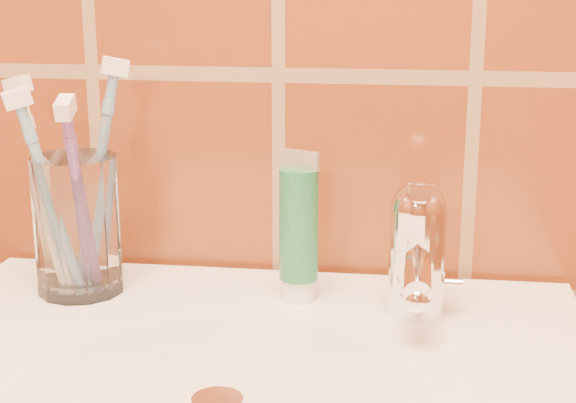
# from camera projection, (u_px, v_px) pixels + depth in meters

# --- Properties ---
(glass_tumbler) EXTENTS (0.09, 0.09, 0.13)m
(glass_tumbler) POSITION_uv_depth(u_px,v_px,m) (78.00, 225.00, 0.80)
(glass_tumbler) COLOR white
(glass_tumbler) RESTS_ON pedestal_sink
(toothpaste_tube) EXTENTS (0.04, 0.03, 0.14)m
(toothpaste_tube) POSITION_uv_depth(u_px,v_px,m) (299.00, 231.00, 0.78)
(toothpaste_tube) COLOR white
(toothpaste_tube) RESTS_ON pedestal_sink
(faucet) EXTENTS (0.05, 0.11, 0.12)m
(faucet) POSITION_uv_depth(u_px,v_px,m) (418.00, 246.00, 0.74)
(faucet) COLOR white
(faucet) RESTS_ON pedestal_sink
(toothbrush_0) EXTENTS (0.11, 0.10, 0.20)m
(toothbrush_0) POSITION_uv_depth(u_px,v_px,m) (51.00, 197.00, 0.78)
(toothbrush_0) COLOR #73ABCD
(toothbrush_0) RESTS_ON glass_tumbler
(toothbrush_1) EXTENTS (0.04, 0.13, 0.21)m
(toothbrush_1) POSITION_uv_depth(u_px,v_px,m) (80.00, 202.00, 0.77)
(toothbrush_1) COLOR #6E4492
(toothbrush_1) RESTS_ON glass_tumbler
(toothbrush_2) EXTENTS (0.11, 0.10, 0.21)m
(toothbrush_2) POSITION_uv_depth(u_px,v_px,m) (46.00, 188.00, 0.80)
(toothbrush_2) COLOR white
(toothbrush_2) RESTS_ON glass_tumbler
(toothbrush_3) EXTENTS (0.10, 0.09, 0.22)m
(toothbrush_3) POSITION_uv_depth(u_px,v_px,m) (98.00, 176.00, 0.81)
(toothbrush_3) COLOR #6C91C0
(toothbrush_3) RESTS_ON glass_tumbler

